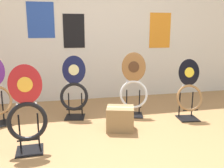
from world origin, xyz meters
name	(u,v)px	position (x,y,z in m)	size (l,w,h in m)	color
ground_plane	(155,161)	(0.00, 0.00, 0.00)	(14.00, 14.00, 0.00)	#A37547
wall_back	(105,28)	(0.00, 2.45, 1.30)	(8.00, 0.07, 2.60)	silver
toilet_seat_display_jazz_black	(189,92)	(0.94, 1.03, 0.41)	(0.40, 0.31, 0.87)	black
toilet_seat_display_crimson_swirl	(27,115)	(-1.22, 0.50, 0.41)	(0.41, 0.29, 0.94)	black
toilet_seat_display_navy_moon	(74,92)	(-0.66, 1.45, 0.39)	(0.43, 0.33, 0.91)	black
toilet_seat_display_woodgrain	(134,86)	(0.21, 1.36, 0.45)	(0.45, 0.34, 0.95)	black
storage_box	(120,118)	(-0.13, 0.86, 0.15)	(0.41, 0.36, 0.31)	#93754C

